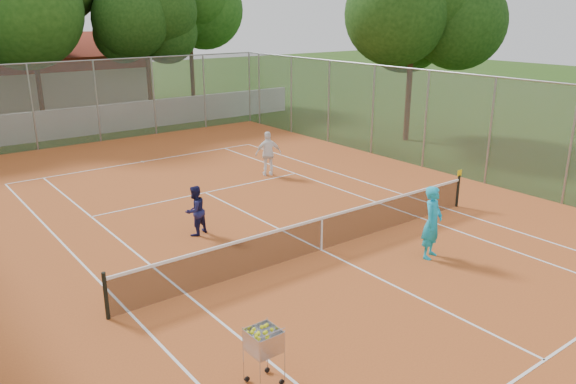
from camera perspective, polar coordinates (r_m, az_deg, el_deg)
ground at (r=15.42m, az=3.40°, el=-5.97°), size 120.00×120.00×0.00m
court_pad at (r=15.41m, az=3.40°, el=-5.93°), size 18.00×34.00×0.02m
court_lines at (r=15.41m, az=3.40°, el=-5.89°), size 10.98×23.78×0.01m
tennis_net at (r=15.22m, az=3.44°, el=-4.21°), size 11.88×0.10×0.98m
perimeter_fence at (r=14.72m, az=3.54°, el=1.17°), size 18.00×34.00×4.00m
boundary_wall at (r=31.53m, az=-19.82°, el=6.81°), size 26.00×0.30×1.50m
tropical_trees at (r=33.95m, az=-22.24°, el=14.52°), size 29.00×19.00×10.00m
player_near at (r=15.08m, az=14.45°, el=-3.01°), size 0.82×0.67×1.95m
player_far_left at (r=16.38m, az=-9.42°, el=-1.88°), size 0.86×0.76×1.47m
player_far_right at (r=22.12m, az=-2.01°, el=3.93°), size 1.12×0.80×1.76m
ball_hopper at (r=10.03m, az=-2.47°, el=-16.21°), size 0.67×0.67×1.16m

